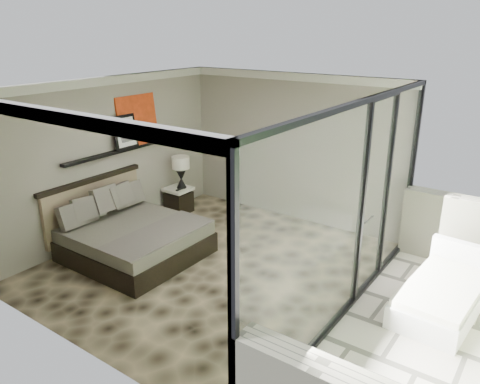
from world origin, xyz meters
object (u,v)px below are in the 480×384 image
Objects in this scene: nightstand at (179,201)px; table_lamp at (181,168)px; lounger at (444,294)px; bed at (131,236)px.

table_lamp is (0.05, 0.05, 0.69)m from nightstand.
table_lamp is 5.27m from lounger.
bed reaches higher than lounger.
table_lamp reaches higher than bed.
nightstand is at bearing 178.12° from lounger.
bed is at bearing -159.96° from lounger.
bed is 1.12× the size of lounger.
table_lamp is (-0.60, 1.91, 0.60)m from bed.
bed is at bearing -72.60° from table_lamp.
lounger is (5.24, -0.53, -0.03)m from nightstand.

